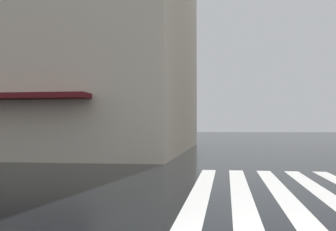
{
  "coord_description": "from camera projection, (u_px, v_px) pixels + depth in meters",
  "views": [
    {
      "loc": [
        -4.98,
        0.82,
        1.67
      ],
      "look_at": [
        8.88,
        2.81,
        2.03
      ],
      "focal_mm": 43.48,
      "sensor_mm": 36.0,
      "label": 1
    }
  ],
  "objects": [
    {
      "name": "zebra_crossing",
      "position": [
        315.0,
        205.0,
        8.58
      ],
      "size": [
        13.0,
        5.5,
        0.01
      ],
      "color": "silver",
      "rests_on": "ground_plane"
    },
    {
      "name": "haussmann_block_mid",
      "position": [
        35.0,
        3.0,
        29.24
      ],
      "size": [
        20.98,
        21.86,
        21.57
      ],
      "color": "beige",
      "rests_on": "ground_plane"
    }
  ]
}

